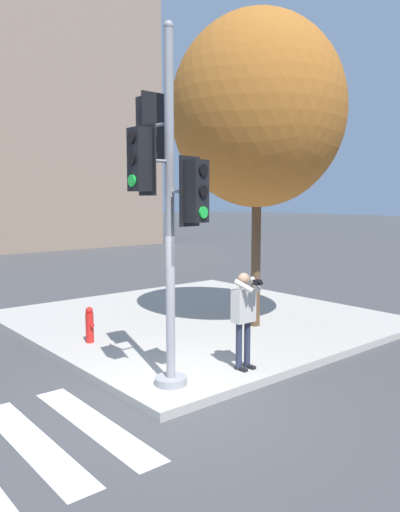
# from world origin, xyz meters

# --- Properties ---
(ground_plane) EXTENTS (160.00, 160.00, 0.00)m
(ground_plane) POSITION_xyz_m (0.00, 0.00, 0.00)
(ground_plane) COLOR #424244
(sidewalk_corner) EXTENTS (8.00, 8.00, 0.15)m
(sidewalk_corner) POSITION_xyz_m (3.50, 3.50, 0.07)
(sidewalk_corner) COLOR #ADA89E
(sidewalk_corner) RESTS_ON ground_plane
(traffic_signal_pole) EXTENTS (0.96, 1.38, 5.50)m
(traffic_signal_pole) POSITION_xyz_m (0.16, 0.27, 3.18)
(traffic_signal_pole) COLOR #939399
(traffic_signal_pole) RESTS_ON sidewalk_corner
(person_photographer) EXTENTS (0.50, 0.53, 1.67)m
(person_photographer) POSITION_xyz_m (1.66, 0.05, 1.15)
(person_photographer) COLOR black
(person_photographer) RESTS_ON sidewalk_corner
(street_tree) EXTENTS (3.85, 3.85, 6.96)m
(street_tree) POSITION_xyz_m (3.95, 1.97, 4.98)
(street_tree) COLOR brown
(street_tree) RESTS_ON sidewalk_corner
(fire_hydrant) EXTENTS (0.16, 0.22, 0.74)m
(fire_hydrant) POSITION_xyz_m (0.37, 3.19, 0.51)
(fire_hydrant) COLOR red
(fire_hydrant) RESTS_ON sidewalk_corner
(building_right) EXTENTS (16.59, 9.98, 16.94)m
(building_right) POSITION_xyz_m (7.51, 26.80, 8.48)
(building_right) COLOR gray
(building_right) RESTS_ON ground_plane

